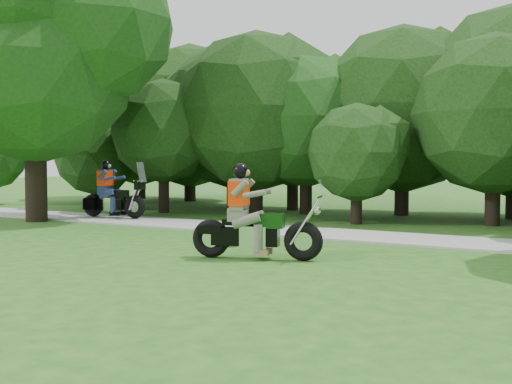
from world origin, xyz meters
The scene contains 6 objects.
ground centered at (0.00, 0.00, 0.00)m, with size 100.00×100.00×0.00m, color #255E1B.
walkway centered at (0.00, 8.00, 0.03)m, with size 60.00×2.20×0.06m, color #9D9D98.
tree_line centered at (-0.21, 14.67, 3.59)m, with size 40.05×11.50×7.33m.
big_tree_west centered at (-10.54, 6.85, 5.76)m, with size 8.64×6.56×9.96m.
chopper_motorcycle centered at (-0.67, 3.55, 0.70)m, with size 2.62×1.23×1.91m.
touring_motorcycle centered at (-9.01, 8.23, 0.74)m, with size 2.47×0.87×1.88m.
Camera 1 is at (6.02, -7.19, 2.00)m, focal length 45.00 mm.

